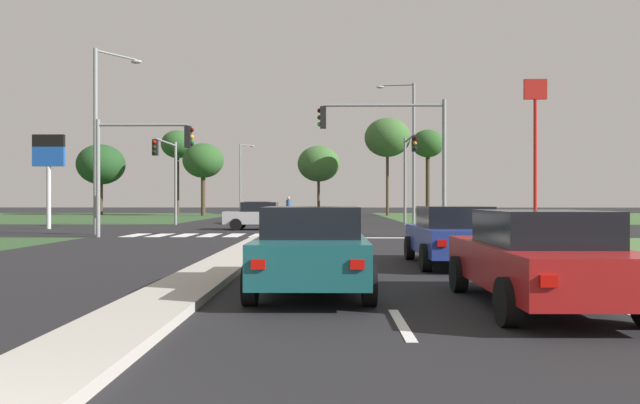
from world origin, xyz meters
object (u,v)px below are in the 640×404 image
(car_blue_fourth, at_px, (453,235))
(treeline_near, at_px, (101,165))
(car_silver_second, at_px, (262,216))
(treeline_second, at_px, (178,145))
(traffic_signal_near_right, at_px, (398,142))
(car_navy_third, at_px, (258,212))
(fastfood_pole_sign, at_px, (535,117))
(fuel_price_totem, at_px, (49,160))
(traffic_signal_near_left, at_px, (134,156))
(pedestrian_at_median, at_px, (289,206))
(traffic_signal_far_right, at_px, (408,164))
(car_teal_fifth, at_px, (312,248))
(treeline_fifth, at_px, (428,145))
(street_lamp_second, at_px, (100,130))
(treeline_sixth, at_px, (387,138))
(treeline_third, at_px, (203,161))
(treeline_fourth, at_px, (319,164))
(street_lamp_fourth, at_px, (242,175))
(street_lamp_third, at_px, (410,145))
(traffic_signal_far_left, at_px, (168,166))

(car_blue_fourth, xyz_separation_m, treeline_near, (-28.57, 50.90, 4.86))
(car_silver_second, height_order, car_blue_fourth, car_silver_second)
(treeline_second, bearing_deg, traffic_signal_near_right, -63.00)
(car_navy_third, xyz_separation_m, fastfood_pole_sign, (21.41, 6.21, 7.46))
(fuel_price_totem, relative_size, treeline_second, 0.58)
(traffic_signal_near_left, bearing_deg, pedestrian_at_median, 69.16)
(fuel_price_totem, bearing_deg, car_blue_fourth, -44.17)
(car_navy_third, distance_m, traffic_signal_far_right, 11.11)
(car_teal_fifth, height_order, traffic_signal_far_right, traffic_signal_far_right)
(traffic_signal_far_right, distance_m, pedestrian_at_median, 9.06)
(car_teal_fifth, xyz_separation_m, treeline_fifth, (10.79, 52.00, 6.69))
(street_lamp_second, xyz_separation_m, treeline_sixth, (17.17, 34.64, 3.27))
(treeline_third, distance_m, treeline_fourth, 13.35)
(treeline_fourth, bearing_deg, treeline_second, -166.29)
(treeline_near, distance_m, treeline_third, 12.72)
(traffic_signal_far_right, xyz_separation_m, treeline_near, (-30.52, 28.36, 1.67))
(traffic_signal_near_left, bearing_deg, street_lamp_second, 137.09)
(fastfood_pole_sign, relative_size, treeline_third, 1.47)
(street_lamp_fourth, bearing_deg, street_lamp_third, -63.02)
(car_silver_second, bearing_deg, car_teal_fifth, 8.70)
(traffic_signal_near_right, xyz_separation_m, treeline_fourth, (-4.17, 41.97, 1.62))
(traffic_signal_far_right, relative_size, traffic_signal_near_right, 0.95)
(traffic_signal_near_left, height_order, pedestrian_at_median, traffic_signal_near_left)
(traffic_signal_near_left, height_order, treeline_fifth, treeline_fifth)
(traffic_signal_near_left, distance_m, street_lamp_second, 3.53)
(car_navy_third, bearing_deg, treeline_fourth, -98.08)
(fuel_price_totem, height_order, treeline_third, treeline_third)
(pedestrian_at_median, bearing_deg, traffic_signal_far_left, 141.93)
(car_teal_fifth, relative_size, pedestrian_at_median, 2.53)
(car_teal_fifth, relative_size, street_lamp_fourth, 0.51)
(street_lamp_second, xyz_separation_m, fuel_price_totem, (-4.96, 5.20, -1.10))
(treeline_sixth, bearing_deg, treeline_second, 176.47)
(car_silver_second, bearing_deg, treeline_fourth, 175.85)
(street_lamp_second, bearing_deg, traffic_signal_near_left, -42.91)
(car_navy_third, xyz_separation_m, car_teal_fifth, (4.62, -30.65, -0.01))
(treeline_near, bearing_deg, treeline_fifth, -5.17)
(street_lamp_second, height_order, pedestrian_at_median, street_lamp_second)
(treeline_sixth, bearing_deg, car_blue_fourth, -93.77)
(treeline_fifth, bearing_deg, traffic_signal_far_left, -129.28)
(street_lamp_third, distance_m, treeline_second, 31.85)
(car_teal_fifth, height_order, treeline_fourth, treeline_fourth)
(fuel_price_totem, bearing_deg, traffic_signal_far_right, 11.11)
(car_teal_fifth, bearing_deg, traffic_signal_near_left, 118.19)
(treeline_second, bearing_deg, traffic_signal_near_left, -78.33)
(treeline_fifth, bearing_deg, traffic_signal_near_left, -117.46)
(car_navy_third, distance_m, street_lamp_fourth, 33.68)
(car_blue_fourth, height_order, treeline_near, treeline_near)
(traffic_signal_near_left, bearing_deg, traffic_signal_far_left, 98.04)
(traffic_signal_far_right, bearing_deg, treeline_second, 128.80)
(street_lamp_fourth, bearing_deg, car_silver_second, -80.10)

